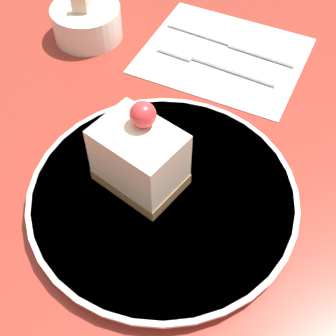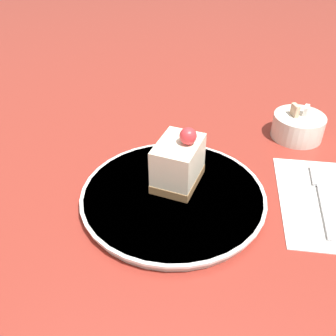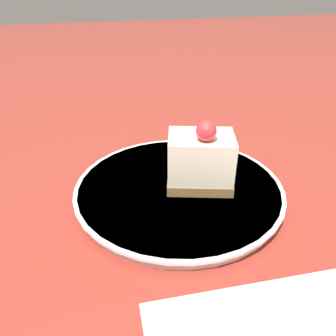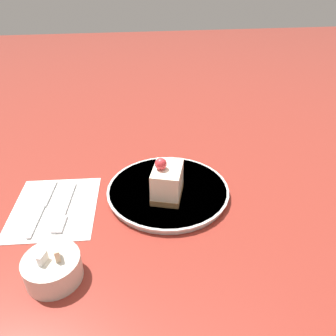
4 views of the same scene
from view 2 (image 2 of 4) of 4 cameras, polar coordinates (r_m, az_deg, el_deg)
name	(u,v)px [view 2 (image 2 of 4)]	position (r m, az deg, el deg)	size (l,w,h in m)	color
ground_plane	(197,191)	(0.59, 4.41, -3.50)	(4.00, 4.00, 0.00)	maroon
plate	(173,196)	(0.57, 0.79, -4.34)	(0.28, 0.28, 0.02)	silver
cake_slice	(178,164)	(0.56, 1.59, 0.66)	(0.08, 0.10, 0.10)	olive
fork	(322,192)	(0.63, 22.37, -3.47)	(0.04, 0.17, 0.00)	silver
sugar_bowl	(298,126)	(0.76, 19.18, 6.05)	(0.10, 0.10, 0.07)	silver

